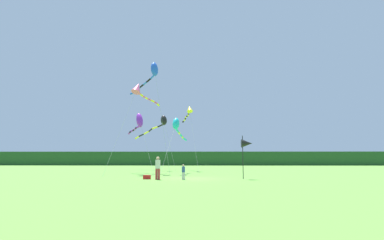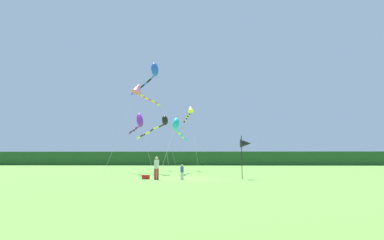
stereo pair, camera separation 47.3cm
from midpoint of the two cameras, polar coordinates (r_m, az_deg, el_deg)
name	(u,v)px [view 1 (the left image)]	position (r m, az deg, el deg)	size (l,w,h in m)	color
ground_plane	(191,179)	(25.46, -0.79, -11.12)	(120.00, 120.00, 0.00)	#5B9338
distant_treeline	(195,158)	(70.39, 0.39, -7.36)	(108.00, 3.62, 3.15)	#234C23
person_adult	(158,167)	(24.35, -7.11, -8.85)	(0.40, 0.40, 1.82)	#B23338
person_child	(183,171)	(24.20, -2.22, -9.73)	(0.26, 0.26, 1.20)	silver
cooler_box	(147,177)	(25.05, -9.12, -10.72)	(0.60, 0.42, 0.33)	red
banner_flag_pole	(247,144)	(25.17, 9.87, -4.50)	(0.90, 0.70, 3.55)	black
kite_rainbow	(139,89)	(33.69, -10.56, 5.82)	(4.32, 7.52, 10.16)	#B2B2B2
kite_cyan	(177,126)	(32.02, -3.33, -1.09)	(2.26, 7.84, 6.12)	#B2B2B2
kite_yellow	(189,111)	(40.81, -0.93, 1.79)	(2.41, 8.22, 8.93)	#B2B2B2
kite_black	(160,123)	(42.00, -6.38, -0.53)	(6.80, 6.39, 7.67)	#B2B2B2
kite_purple	(139,122)	(33.47, -10.52, -0.30)	(3.92, 5.10, 6.74)	#B2B2B2
kite_blue	(152,72)	(35.90, -7.99, 8.98)	(5.92, 6.46, 12.86)	#B2B2B2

